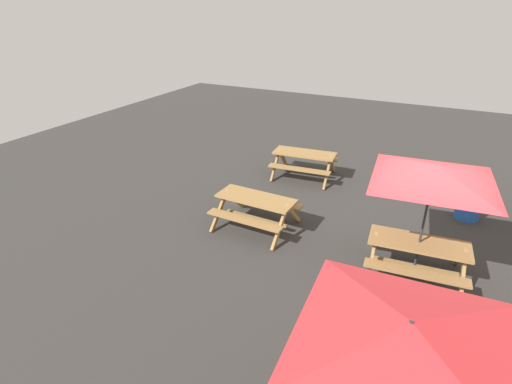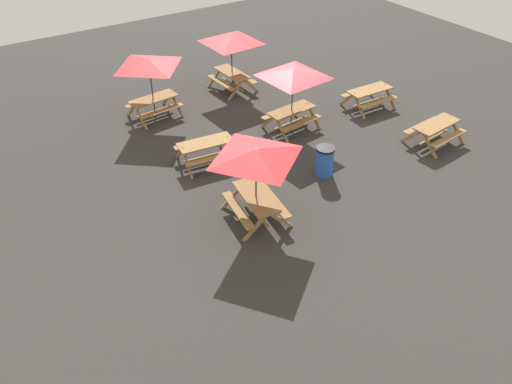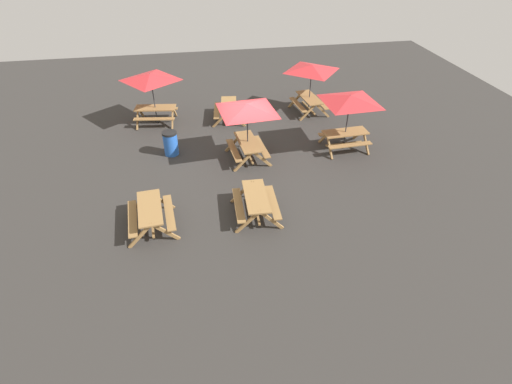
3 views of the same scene
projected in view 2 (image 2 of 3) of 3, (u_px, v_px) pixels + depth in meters
The scene contains 9 objects.
ground_plane at pixel (290, 128), 18.38m from camera, with size 29.30×29.30×0.00m, color #33302D.
picnic_table_0 at pixel (256, 159), 13.09m from camera, with size 2.26×2.26×2.34m.
picnic_table_1 at pixel (149, 67), 17.93m from camera, with size 2.20×2.20×2.34m.
picnic_table_2 at pixel (369, 94), 19.40m from camera, with size 1.85×1.59×0.81m.
picnic_table_3 at pixel (293, 78), 17.20m from camera, with size 2.82×2.82×2.34m.
picnic_table_4 at pixel (206, 147), 16.25m from camera, with size 1.96×1.72×0.81m.
picnic_table_5 at pixel (231, 43), 19.83m from camera, with size 2.82×2.82×2.34m.
picnic_table_6 at pixel (436, 129), 17.23m from camera, with size 1.91×1.67×0.81m.
trash_bin_blue at pixel (324, 161), 15.73m from camera, with size 0.59×0.59×0.98m.
Camera 2 is at (-9.87, -12.80, 9.15)m, focal length 35.00 mm.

